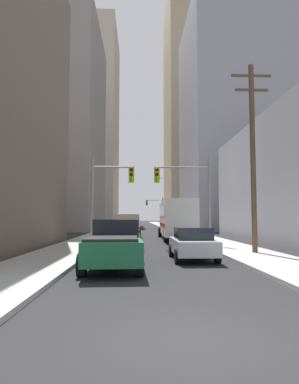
% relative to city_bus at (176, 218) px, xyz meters
% --- Properties ---
extents(ground_plane, '(400.00, 400.00, 0.00)m').
position_rel_city_bus_xyz_m(ground_plane, '(-2.49, -24.92, -1.93)').
color(ground_plane, black).
extents(sidewalk_left, '(3.19, 160.00, 0.15)m').
position_rel_city_bus_xyz_m(sidewalk_left, '(-7.47, 25.08, -1.85)').
color(sidewalk_left, '#9E9E99').
rests_on(sidewalk_left, ground).
extents(sidewalk_right, '(3.19, 160.00, 0.15)m').
position_rel_city_bus_xyz_m(sidewalk_right, '(2.48, 25.08, -1.85)').
color(sidewalk_right, '#9E9E99').
rests_on(sidewalk_right, ground).
extents(city_bus, '(2.82, 11.56, 3.40)m').
position_rel_city_bus_xyz_m(city_bus, '(0.00, 0.00, 0.00)').
color(city_bus, silver).
rests_on(city_bus, ground).
extents(pickup_truck_green, '(2.20, 5.46, 1.90)m').
position_rel_city_bus_xyz_m(pickup_truck_green, '(-4.27, -17.04, -1.00)').
color(pickup_truck_green, '#195938').
rests_on(pickup_truck_green, ground).
extents(cargo_van_beige, '(2.17, 5.27, 2.26)m').
position_rel_city_bus_xyz_m(cargo_van_beige, '(-4.33, 1.77, -0.64)').
color(cargo_van_beige, '#C6B793').
rests_on(cargo_van_beige, ground).
extents(sedan_silver, '(1.95, 4.20, 1.52)m').
position_rel_city_bus_xyz_m(sedan_silver, '(-0.82, -14.50, -1.16)').
color(sedan_silver, '#B7BABF').
rests_on(sedan_silver, ground).
extents(sedan_black, '(1.95, 4.23, 1.52)m').
position_rel_city_bus_xyz_m(sedan_black, '(-4.16, -9.41, -1.16)').
color(sedan_black, black).
rests_on(sedan_black, ground).
extents(sedan_maroon, '(1.95, 4.20, 1.52)m').
position_rel_city_bus_xyz_m(sedan_maroon, '(-4.06, 8.07, -1.16)').
color(sedan_maroon, maroon).
rests_on(sedan_maroon, ground).
extents(traffic_signal_near_left, '(2.92, 0.44, 6.00)m').
position_rel_city_bus_xyz_m(traffic_signal_near_left, '(-5.26, -7.45, 2.07)').
color(traffic_signal_near_left, gray).
rests_on(traffic_signal_near_left, ground).
extents(traffic_signal_near_right, '(3.87, 0.44, 6.00)m').
position_rel_city_bus_xyz_m(traffic_signal_near_right, '(-0.16, -7.45, 2.12)').
color(traffic_signal_near_right, gray).
rests_on(traffic_signal_near_right, ground).
extents(traffic_signal_far_right, '(3.44, 0.44, 6.00)m').
position_rel_city_bus_xyz_m(traffic_signal_far_right, '(0.04, 37.42, 2.10)').
color(traffic_signal_far_right, gray).
rests_on(traffic_signal_far_right, ground).
extents(utility_pole_right, '(2.20, 0.28, 10.32)m').
position_rel_city_bus_xyz_m(utility_pole_right, '(2.80, -12.54, 3.51)').
color(utility_pole_right, brown).
rests_on(utility_pole_right, ground).
extents(street_lamp_right, '(2.62, 0.32, 7.50)m').
position_rel_city_bus_xyz_m(street_lamp_right, '(1.16, 15.19, 2.64)').
color(street_lamp_right, gray).
rests_on(street_lamp_right, ground).
extents(building_left_mid_office, '(18.85, 21.94, 33.84)m').
position_rel_city_bus_xyz_m(building_left_mid_office, '(-19.33, 25.38, 14.99)').
color(building_left_mid_office, gray).
rests_on(building_left_mid_office, ground).
extents(building_left_far_tower, '(18.35, 23.94, 56.33)m').
position_rel_city_bus_xyz_m(building_left_far_tower, '(-18.86, 66.88, 26.24)').
color(building_left_far_tower, '#B7A893').
rests_on(building_left_far_tower, ground).
extents(building_right_mid_block, '(18.57, 20.93, 35.77)m').
position_rel_city_bus_xyz_m(building_right_mid_block, '(13.99, 25.28, 15.95)').
color(building_right_mid_block, '#93939E').
rests_on(building_right_mid_block, ground).
extents(building_right_far_highrise, '(18.54, 26.42, 68.61)m').
position_rel_city_bus_xyz_m(building_right_far_highrise, '(14.32, 68.85, 32.38)').
color(building_right_far_highrise, tan).
rests_on(building_right_far_highrise, ground).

